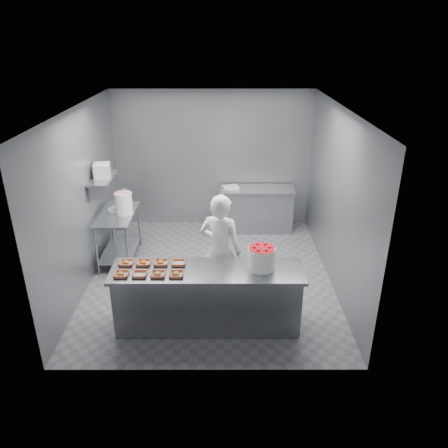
# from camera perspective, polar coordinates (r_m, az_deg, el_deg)

# --- Properties ---
(floor) EXTENTS (4.50, 4.50, 0.00)m
(floor) POSITION_cam_1_polar(r_m,az_deg,el_deg) (7.50, -1.74, -6.75)
(floor) COLOR #4C4C51
(floor) RESTS_ON ground
(ceiling) EXTENTS (4.50, 4.50, 0.00)m
(ceiling) POSITION_cam_1_polar(r_m,az_deg,el_deg) (6.52, -2.05, 14.88)
(ceiling) COLOR white
(ceiling) RESTS_ON wall_back
(wall_back) EXTENTS (4.00, 0.04, 2.80)m
(wall_back) POSITION_cam_1_polar(r_m,az_deg,el_deg) (9.02, -1.46, 8.40)
(wall_back) COLOR slate
(wall_back) RESTS_ON ground
(wall_left) EXTENTS (0.04, 4.50, 2.80)m
(wall_left) POSITION_cam_1_polar(r_m,az_deg,el_deg) (7.23, -17.96, 3.14)
(wall_left) COLOR slate
(wall_left) RESTS_ON ground
(wall_right) EXTENTS (0.04, 4.50, 2.80)m
(wall_right) POSITION_cam_1_polar(r_m,az_deg,el_deg) (7.11, 14.48, 3.20)
(wall_right) COLOR slate
(wall_right) RESTS_ON ground
(service_counter) EXTENTS (2.60, 0.70, 0.90)m
(service_counter) POSITION_cam_1_polar(r_m,az_deg,el_deg) (6.11, -2.13, -9.60)
(service_counter) COLOR slate
(service_counter) RESTS_ON ground
(prep_table) EXTENTS (0.60, 1.20, 0.90)m
(prep_table) POSITION_cam_1_polar(r_m,az_deg,el_deg) (7.97, -13.62, -0.68)
(prep_table) COLOR slate
(prep_table) RESTS_ON ground
(back_counter) EXTENTS (1.50, 0.60, 0.90)m
(back_counter) POSITION_cam_1_polar(r_m,az_deg,el_deg) (9.02, 4.28, 1.97)
(back_counter) COLOR slate
(back_counter) RESTS_ON ground
(wall_shelf) EXTENTS (0.35, 0.90, 0.03)m
(wall_shelf) POSITION_cam_1_polar(r_m,az_deg,el_deg) (7.67, -15.55, 5.82)
(wall_shelf) COLOR slate
(wall_shelf) RESTS_ON wall_left
(tray_0) EXTENTS (0.19, 0.18, 0.06)m
(tray_0) POSITION_cam_1_polar(r_m,az_deg,el_deg) (5.88, -13.28, -6.39)
(tray_0) COLOR tan
(tray_0) RESTS_ON service_counter
(tray_1) EXTENTS (0.19, 0.18, 0.04)m
(tray_1) POSITION_cam_1_polar(r_m,az_deg,el_deg) (5.83, -10.93, -6.47)
(tray_1) COLOR tan
(tray_1) RESTS_ON service_counter
(tray_2) EXTENTS (0.19, 0.18, 0.06)m
(tray_2) POSITION_cam_1_polar(r_m,az_deg,el_deg) (5.79, -8.62, -6.49)
(tray_2) COLOR tan
(tray_2) RESTS_ON service_counter
(tray_3) EXTENTS (0.19, 0.18, 0.06)m
(tray_3) POSITION_cam_1_polar(r_m,az_deg,el_deg) (5.76, -6.24, -6.52)
(tray_3) COLOR tan
(tray_3) RESTS_ON service_counter
(tray_4) EXTENTS (0.19, 0.18, 0.06)m
(tray_4) POSITION_cam_1_polar(r_m,az_deg,el_deg) (6.14, -12.68, -4.94)
(tray_4) COLOR tan
(tray_4) RESTS_ON service_counter
(tray_5) EXTENTS (0.19, 0.18, 0.06)m
(tray_5) POSITION_cam_1_polar(r_m,az_deg,el_deg) (6.10, -10.47, -4.98)
(tray_5) COLOR tan
(tray_5) RESTS_ON service_counter
(tray_6) EXTENTS (0.19, 0.18, 0.06)m
(tray_6) POSITION_cam_1_polar(r_m,az_deg,el_deg) (6.06, -8.22, -5.01)
(tray_6) COLOR tan
(tray_6) RESTS_ON service_counter
(tray_7) EXTENTS (0.19, 0.18, 0.04)m
(tray_7) POSITION_cam_1_polar(r_m,az_deg,el_deg) (6.03, -5.93, -5.06)
(tray_7) COLOR tan
(tray_7) RESTS_ON service_counter
(worker) EXTENTS (0.74, 0.62, 1.75)m
(worker) POSITION_cam_1_polar(r_m,az_deg,el_deg) (6.41, -0.43, -3.48)
(worker) COLOR white
(worker) RESTS_ON ground
(strawberry_tub) EXTENTS (0.37, 0.37, 0.31)m
(strawberry_tub) POSITION_cam_1_polar(r_m,az_deg,el_deg) (5.86, 4.92, -4.35)
(strawberry_tub) COLOR white
(strawberry_tub) RESTS_ON service_counter
(glaze_bucket) EXTENTS (0.32, 0.30, 0.46)m
(glaze_bucket) POSITION_cam_1_polar(r_m,az_deg,el_deg) (7.75, -12.97, 2.73)
(glaze_bucket) COLOR white
(glaze_bucket) RESTS_ON prep_table
(bucket_lid) EXTENTS (0.38, 0.38, 0.02)m
(bucket_lid) POSITION_cam_1_polar(r_m,az_deg,el_deg) (7.99, -13.84, 1.85)
(bucket_lid) COLOR white
(bucket_lid) RESTS_ON prep_table
(rag) EXTENTS (0.15, 0.14, 0.02)m
(rag) POSITION_cam_1_polar(r_m,az_deg,el_deg) (8.07, -12.43, 2.21)
(rag) COLOR #CCB28C
(rag) RESTS_ON prep_table
(appliance) EXTENTS (0.32, 0.35, 0.23)m
(appliance) POSITION_cam_1_polar(r_m,az_deg,el_deg) (7.64, -15.64, 6.76)
(appliance) COLOR gray
(appliance) RESTS_ON wall_shelf
(paper_stack) EXTENTS (0.34, 0.28, 0.05)m
(paper_stack) POSITION_cam_1_polar(r_m,az_deg,el_deg) (8.83, 0.90, 4.81)
(paper_stack) COLOR silver
(paper_stack) RESTS_ON back_counter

